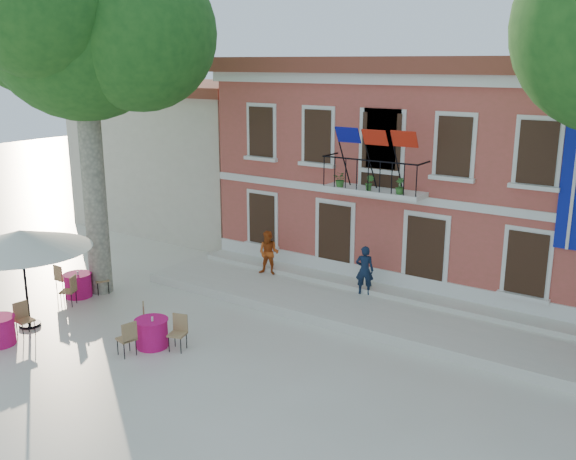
{
  "coord_description": "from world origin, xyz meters",
  "views": [
    {
      "loc": [
        10.77,
        -11.83,
        7.35
      ],
      "look_at": [
        0.22,
        3.5,
        2.45
      ],
      "focal_mm": 40.0,
      "sensor_mm": 36.0,
      "label": 1
    }
  ],
  "objects_px": {
    "pedestrian_navy": "(365,270)",
    "cafe_table_1": "(152,332)",
    "patio_umbrella": "(21,240)",
    "cafe_table_3": "(78,284)",
    "pedestrian_orange": "(269,253)",
    "plane_tree_west": "(81,27)"
  },
  "relations": [
    {
      "from": "pedestrian_navy",
      "to": "cafe_table_1",
      "type": "bearing_deg",
      "value": 42.93
    },
    {
      "from": "plane_tree_west",
      "to": "cafe_table_3",
      "type": "bearing_deg",
      "value": -106.26
    },
    {
      "from": "patio_umbrella",
      "to": "pedestrian_orange",
      "type": "bearing_deg",
      "value": 63.44
    },
    {
      "from": "pedestrian_orange",
      "to": "cafe_table_3",
      "type": "bearing_deg",
      "value": -149.43
    },
    {
      "from": "pedestrian_navy",
      "to": "plane_tree_west",
      "type": "bearing_deg",
      "value": 7.75
    },
    {
      "from": "pedestrian_navy",
      "to": "pedestrian_orange",
      "type": "xyz_separation_m",
      "value": [
        -3.59,
        -0.14,
        -0.02
      ]
    },
    {
      "from": "patio_umbrella",
      "to": "pedestrian_orange",
      "type": "height_order",
      "value": "patio_umbrella"
    },
    {
      "from": "cafe_table_3",
      "to": "pedestrian_orange",
      "type": "bearing_deg",
      "value": 47.12
    },
    {
      "from": "pedestrian_navy",
      "to": "cafe_table_3",
      "type": "relative_size",
      "value": 0.83
    },
    {
      "from": "cafe_table_3",
      "to": "cafe_table_1",
      "type": "bearing_deg",
      "value": -15.54
    },
    {
      "from": "patio_umbrella",
      "to": "cafe_table_1",
      "type": "distance_m",
      "value": 4.58
    },
    {
      "from": "patio_umbrella",
      "to": "cafe_table_3",
      "type": "xyz_separation_m",
      "value": [
        -0.8,
        2.33,
        -2.12
      ]
    },
    {
      "from": "plane_tree_west",
      "to": "cafe_table_3",
      "type": "height_order",
      "value": "plane_tree_west"
    },
    {
      "from": "plane_tree_west",
      "to": "cafe_table_1",
      "type": "distance_m",
      "value": 9.35
    },
    {
      "from": "patio_umbrella",
      "to": "cafe_table_3",
      "type": "bearing_deg",
      "value": 108.99
    },
    {
      "from": "cafe_table_1",
      "to": "cafe_table_3",
      "type": "distance_m",
      "value": 4.91
    },
    {
      "from": "patio_umbrella",
      "to": "cafe_table_1",
      "type": "xyz_separation_m",
      "value": [
        3.93,
        1.01,
        -2.12
      ]
    },
    {
      "from": "plane_tree_west",
      "to": "pedestrian_navy",
      "type": "height_order",
      "value": "plane_tree_west"
    },
    {
      "from": "patio_umbrella",
      "to": "pedestrian_navy",
      "type": "height_order",
      "value": "patio_umbrella"
    },
    {
      "from": "patio_umbrella",
      "to": "cafe_table_3",
      "type": "height_order",
      "value": "patio_umbrella"
    },
    {
      "from": "pedestrian_navy",
      "to": "pedestrian_orange",
      "type": "relative_size",
      "value": 1.03
    },
    {
      "from": "cafe_table_3",
      "to": "pedestrian_navy",
      "type": "bearing_deg",
      "value": 31.08
    }
  ]
}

